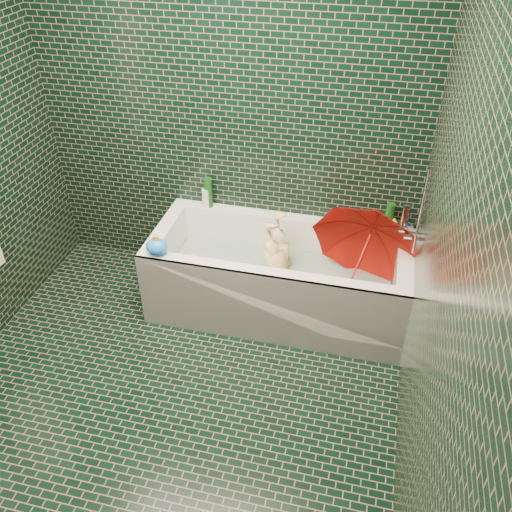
% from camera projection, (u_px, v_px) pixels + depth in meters
% --- Properties ---
extents(floor, '(2.80, 2.80, 0.00)m').
position_uv_depth(floor, '(165.00, 408.00, 3.12)').
color(floor, black).
rests_on(floor, ground).
extents(wall_back, '(2.80, 0.00, 2.80)m').
position_uv_depth(wall_back, '(226.00, 111.00, 3.48)').
color(wall_back, black).
rests_on(wall_back, floor).
extents(wall_right, '(0.00, 2.80, 2.80)m').
position_uv_depth(wall_right, '(443.00, 269.00, 2.13)').
color(wall_right, black).
rests_on(wall_right, floor).
extents(bathtub, '(1.70, 0.75, 0.55)m').
position_uv_depth(bathtub, '(278.00, 284.00, 3.70)').
color(bathtub, white).
rests_on(bathtub, floor).
extents(bath_mat, '(1.35, 0.47, 0.01)m').
position_uv_depth(bath_mat, '(278.00, 289.00, 3.74)').
color(bath_mat, green).
rests_on(bath_mat, bathtub).
extents(water, '(1.48, 0.53, 0.00)m').
position_uv_depth(water, '(279.00, 273.00, 3.66)').
color(water, silver).
rests_on(water, bathtub).
extents(faucet, '(0.18, 0.19, 0.55)m').
position_uv_depth(faucet, '(415.00, 231.00, 3.22)').
color(faucet, silver).
rests_on(faucet, wall_right).
extents(child, '(0.88, 0.49, 0.28)m').
position_uv_depth(child, '(279.00, 271.00, 3.65)').
color(child, beige).
rests_on(child, bathtub).
extents(umbrella, '(0.93, 0.96, 0.89)m').
position_uv_depth(umbrella, '(360.00, 259.00, 3.35)').
color(umbrella, red).
rests_on(umbrella, bathtub).
extents(soap_bottle_a, '(0.12, 0.12, 0.27)m').
position_uv_depth(soap_bottle_a, '(405.00, 230.00, 3.62)').
color(soap_bottle_a, white).
rests_on(soap_bottle_a, bathtub).
extents(soap_bottle_b, '(0.11, 0.11, 0.19)m').
position_uv_depth(soap_bottle_b, '(404.00, 231.00, 3.62)').
color(soap_bottle_b, '#491B68').
rests_on(soap_bottle_b, bathtub).
extents(soap_bottle_c, '(0.17, 0.17, 0.18)m').
position_uv_depth(soap_bottle_c, '(404.00, 230.00, 3.63)').
color(soap_bottle_c, '#124114').
rests_on(soap_bottle_c, bathtub).
extents(bottle_right_tall, '(0.06, 0.06, 0.20)m').
position_uv_depth(bottle_right_tall, '(389.00, 217.00, 3.57)').
color(bottle_right_tall, '#124114').
rests_on(bottle_right_tall, bathtub).
extents(bottle_right_pump, '(0.06, 0.06, 0.20)m').
position_uv_depth(bottle_right_pump, '(404.00, 220.00, 3.54)').
color(bottle_right_pump, silver).
rests_on(bottle_right_pump, bathtub).
extents(bottle_left_tall, '(0.07, 0.07, 0.22)m').
position_uv_depth(bottle_left_tall, '(208.00, 193.00, 3.81)').
color(bottle_left_tall, '#124114').
rests_on(bottle_left_tall, bathtub).
extents(bottle_left_short, '(0.07, 0.07, 0.14)m').
position_uv_depth(bottle_left_short, '(206.00, 198.00, 3.83)').
color(bottle_left_short, white).
rests_on(bottle_left_short, bathtub).
extents(rubber_duck, '(0.12, 0.08, 0.09)m').
position_uv_depth(rubber_duck, '(388.00, 225.00, 3.60)').
color(rubber_duck, gold).
rests_on(rubber_duck, bathtub).
extents(bath_toy, '(0.16, 0.13, 0.14)m').
position_uv_depth(bath_toy, '(157.00, 246.00, 3.37)').
color(bath_toy, '#1A7BEE').
rests_on(bath_toy, bathtub).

